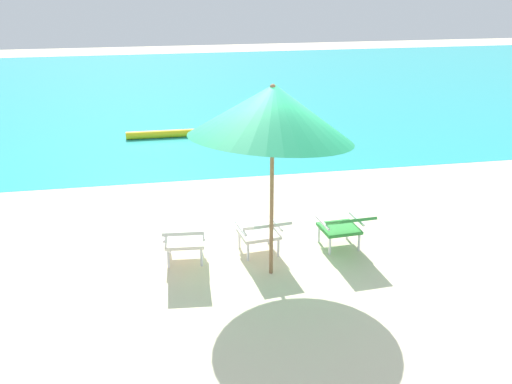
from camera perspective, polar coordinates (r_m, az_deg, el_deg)
name	(u,v)px	position (r m, az deg, el deg)	size (l,w,h in m)	color
ground_plane	(221,162)	(12.19, -3.39, 2.88)	(40.00, 40.00, 0.00)	beige
ocean_band	(188,89)	(19.92, -6.56, 9.82)	(40.00, 18.00, 0.01)	#28B2B7
swim_buoy	(161,134)	(14.11, -9.20, 5.54)	(0.18, 0.18, 1.60)	yellow
lounge_chair_left	(184,238)	(7.87, -6.95, -4.44)	(0.61, 0.92, 0.68)	silver
lounge_chair_center	(263,231)	(8.03, 0.64, -3.74)	(0.64, 0.93, 0.68)	silver
lounge_chair_right	(345,225)	(8.28, 8.55, -3.19)	(0.60, 0.91, 0.68)	#338E3D
beach_umbrella_center	(273,112)	(7.05, 1.62, 7.75)	(2.87, 2.87, 2.57)	olive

